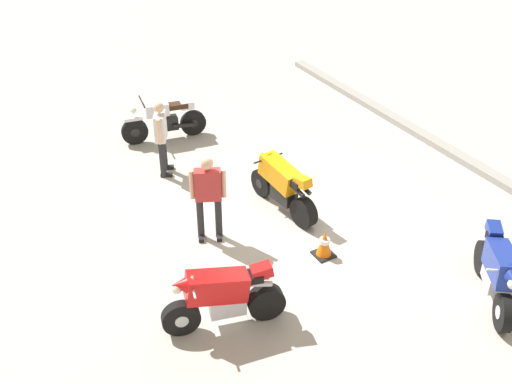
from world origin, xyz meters
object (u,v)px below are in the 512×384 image
object	(u,v)px
motorcycle_orange_sportbike	(282,184)
traffic_cone	(324,244)
person_in_white_shirt	(161,134)
motorcycle_blue_sportbike	(498,270)
motorcycle_red_sportbike	(223,296)
motorcycle_silver_cruiser	(164,120)
person_in_red_shirt	(208,193)

from	to	relation	value
motorcycle_orange_sportbike	traffic_cone	xyz separation A→B (m)	(1.65, -0.09, -0.33)
motorcycle_orange_sportbike	person_in_white_shirt	bearing A→B (deg)	24.75
motorcycle_blue_sportbike	person_in_white_shirt	size ratio (longest dim) A/B	1.00
motorcycle_red_sportbike	person_in_white_shirt	bearing A→B (deg)	-87.19
motorcycle_red_sportbike	motorcycle_silver_cruiser	xyz separation A→B (m)	(-6.37, 1.52, -0.07)
person_in_white_shirt	traffic_cone	distance (m)	4.46
person_in_red_shirt	motorcycle_blue_sportbike	bearing A→B (deg)	66.06
motorcycle_silver_cruiser	traffic_cone	xyz separation A→B (m)	(5.68, 0.83, -0.26)
motorcycle_orange_sportbike	motorcycle_silver_cruiser	bearing A→B (deg)	5.98
person_in_red_shirt	person_in_white_shirt	bearing A→B (deg)	-158.07
motorcycle_red_sportbike	person_in_white_shirt	xyz separation A→B (m)	(-4.85, 0.90, 0.38)
motorcycle_orange_sportbike	motorcycle_blue_sportbike	bearing A→B (deg)	-163.61
motorcycle_orange_sportbike	motorcycle_red_sportbike	bearing A→B (deg)	126.75
motorcycle_orange_sportbike	person_in_red_shirt	distance (m)	1.72
motorcycle_silver_cruiser	motorcycle_blue_sportbike	world-z (taller)	motorcycle_blue_sportbike
motorcycle_red_sportbike	motorcycle_blue_sportbike	distance (m)	4.43
motorcycle_orange_sportbike	person_in_red_shirt	xyz separation A→B (m)	(0.15, -1.66, 0.39)
motorcycle_orange_sportbike	motorcycle_blue_sportbike	distance (m)	4.28
motorcycle_silver_cruiser	motorcycle_orange_sportbike	bearing A→B (deg)	111.87
motorcycle_silver_cruiser	person_in_red_shirt	xyz separation A→B (m)	(4.18, -0.74, 0.47)
motorcycle_red_sportbike	traffic_cone	distance (m)	2.48
motorcycle_orange_sportbike	motorcycle_silver_cruiser	xyz separation A→B (m)	(-4.03, -0.93, -0.07)
motorcycle_red_sportbike	motorcycle_silver_cruiser	world-z (taller)	motorcycle_red_sportbike
motorcycle_silver_cruiser	traffic_cone	bearing A→B (deg)	107.29
motorcycle_orange_sportbike	motorcycle_silver_cruiser	distance (m)	4.14
motorcycle_blue_sportbike	traffic_cone	bearing A→B (deg)	-106.65
motorcycle_silver_cruiser	motorcycle_blue_sportbike	distance (m)	8.38
motorcycle_blue_sportbike	person_in_red_shirt	distance (m)	5.07
motorcycle_silver_cruiser	person_in_white_shirt	world-z (taller)	person_in_white_shirt
motorcycle_silver_cruiser	motorcycle_blue_sportbike	size ratio (longest dim) A/B	1.22
motorcycle_orange_sportbike	person_in_white_shirt	size ratio (longest dim) A/B	1.15
motorcycle_blue_sportbike	traffic_cone	distance (m)	2.91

